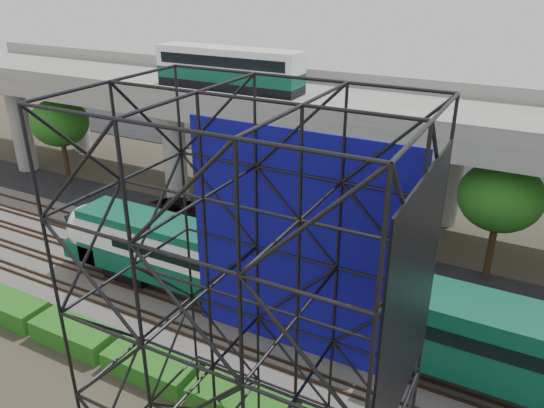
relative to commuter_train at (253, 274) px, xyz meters
The scene contains 13 objects.
ground 4.72m from the commuter_train, 147.68° to the right, with size 140.00×140.00×0.00m, color #474233.
ballast_bed 4.21m from the commuter_train, behind, with size 90.00×12.00×0.20m, color slate.
service_road 9.50m from the commuter_train, 110.40° to the left, with size 90.00×5.00×0.08m, color black.
parking_lot 32.28m from the commuter_train, 95.64° to the left, with size 90.00×18.00×0.08m, color black.
harbor_water 54.17m from the commuter_train, 93.35° to the left, with size 140.00×40.00×0.03m, color #445F6F.
rail_tracks 4.09m from the commuter_train, behind, with size 90.00×9.52×0.16m.
commuter_train is the anchor object (origin of this frame).
overpass 15.42m from the commuter_train, 104.68° to the left, with size 80.00×12.00×12.40m.
scaffold_tower 12.40m from the commuter_train, 60.09° to the right, with size 9.36×6.36×15.00m.
hedge_strip 7.05m from the commuter_train, 108.89° to the right, with size 34.60×1.80×1.20m.
trees 16.41m from the commuter_train, 118.92° to the left, with size 40.94×16.94×7.69m.
suv 14.12m from the commuter_train, 142.51° to the left, with size 2.60×5.64×1.57m, color black.
parked_cars 31.97m from the commuter_train, 95.60° to the left, with size 36.57×9.33×1.32m.
Camera 1 is at (15.51, -19.17, 17.94)m, focal length 35.00 mm.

